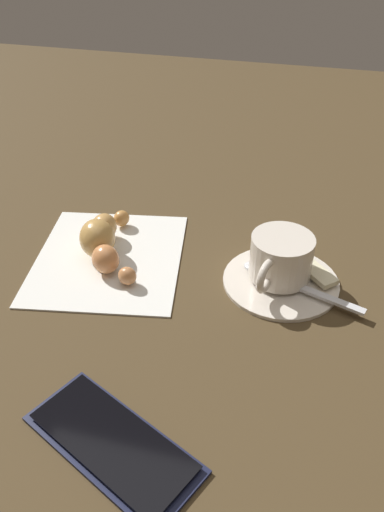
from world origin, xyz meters
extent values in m
plane|color=#483721|center=(0.00, 0.00, 0.00)|extent=(1.80, 1.80, 0.00)
cylinder|color=silver|center=(-0.11, -0.02, 0.00)|extent=(0.13, 0.13, 0.01)
cylinder|color=silver|center=(-0.10, -0.02, 0.03)|extent=(0.07, 0.07, 0.05)
cylinder|color=#472315|center=(-0.10, -0.02, 0.05)|extent=(0.06, 0.06, 0.00)
torus|color=silver|center=(-0.09, 0.02, 0.03)|extent=(0.02, 0.04, 0.04)
cube|color=silver|center=(-0.14, 0.00, 0.01)|extent=(0.11, 0.05, 0.00)
ellipsoid|color=silver|center=(-0.07, -0.02, 0.01)|extent=(0.03, 0.03, 0.01)
cube|color=beige|center=(-0.14, -0.04, 0.01)|extent=(0.06, 0.07, 0.01)
cube|color=white|center=(0.10, -0.01, 0.00)|extent=(0.21, 0.23, 0.00)
ellipsoid|color=#C68645|center=(0.11, -0.08, 0.01)|extent=(0.03, 0.03, 0.02)
ellipsoid|color=tan|center=(0.12, -0.05, 0.02)|extent=(0.03, 0.04, 0.03)
ellipsoid|color=tan|center=(0.11, -0.01, 0.03)|extent=(0.06, 0.06, 0.05)
ellipsoid|color=#CF834D|center=(0.09, 0.01, 0.02)|extent=(0.05, 0.05, 0.03)
ellipsoid|color=#C37F4C|center=(0.06, 0.03, 0.01)|extent=(0.02, 0.02, 0.02)
cube|color=#171B35|center=(0.00, 0.22, 0.00)|extent=(0.17, 0.12, 0.01)
cube|color=black|center=(0.00, 0.22, 0.01)|extent=(0.15, 0.11, 0.00)
camera|label=1|loc=(-0.12, 0.44, 0.36)|focal=35.41mm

